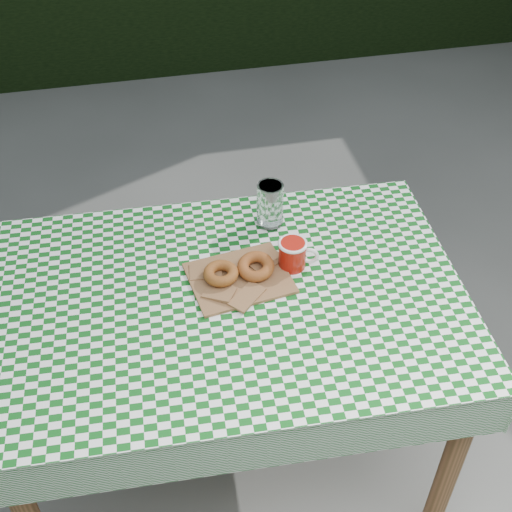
# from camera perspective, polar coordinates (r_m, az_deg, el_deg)

# --- Properties ---
(ground) EXTENTS (60.00, 60.00, 0.00)m
(ground) POSITION_cam_1_polar(r_m,az_deg,el_deg) (2.34, 0.53, -18.51)
(ground) COLOR #54544F
(ground) RESTS_ON ground
(table) EXTENTS (1.28, 0.89, 0.75)m
(table) POSITION_cam_1_polar(r_m,az_deg,el_deg) (2.09, -2.04, -10.77)
(table) COLOR brown
(table) RESTS_ON ground
(tablecloth) EXTENTS (1.30, 0.91, 0.01)m
(tablecloth) POSITION_cam_1_polar(r_m,az_deg,el_deg) (1.80, -2.33, -3.51)
(tablecloth) COLOR #0C4E14
(tablecloth) RESTS_ON table
(paper_bag) EXTENTS (0.29, 0.25, 0.01)m
(paper_bag) POSITION_cam_1_polar(r_m,az_deg,el_deg) (1.84, -1.41, -1.81)
(paper_bag) COLOR olive
(paper_bag) RESTS_ON tablecloth
(bagel_front) EXTENTS (0.12, 0.12, 0.03)m
(bagel_front) POSITION_cam_1_polar(r_m,az_deg,el_deg) (1.82, -2.97, -1.47)
(bagel_front) COLOR brown
(bagel_front) RESTS_ON paper_bag
(bagel_back) EXTENTS (0.14, 0.14, 0.03)m
(bagel_back) POSITION_cam_1_polar(r_m,az_deg,el_deg) (1.83, -0.03, -0.89)
(bagel_back) COLOR #93421E
(bagel_back) RESTS_ON paper_bag
(coffee_mug) EXTENTS (0.19, 0.19, 0.08)m
(coffee_mug) POSITION_cam_1_polar(r_m,az_deg,el_deg) (1.86, 3.07, 0.15)
(coffee_mug) COLOR #9B130A
(coffee_mug) RESTS_ON tablecloth
(drinking_glass) EXTENTS (0.10, 0.10, 0.14)m
(drinking_glass) POSITION_cam_1_polar(r_m,az_deg,el_deg) (1.98, 1.19, 4.33)
(drinking_glass) COLOR white
(drinking_glass) RESTS_ON tablecloth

